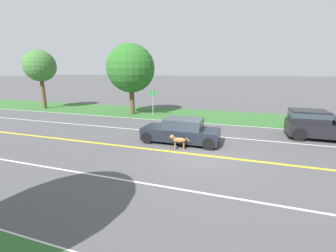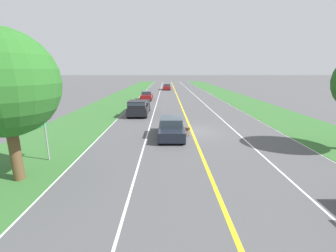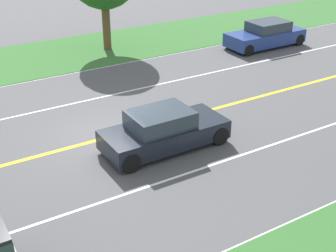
# 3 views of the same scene
# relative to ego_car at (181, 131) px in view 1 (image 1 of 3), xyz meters

# --- Properties ---
(ground_plane) EXTENTS (400.00, 400.00, 0.00)m
(ground_plane) POSITION_rel_ego_car_xyz_m (-1.69, -1.30, -0.65)
(ground_plane) COLOR #4C4C4F
(centre_divider_line) EXTENTS (0.18, 160.00, 0.01)m
(centre_divider_line) POSITION_rel_ego_car_xyz_m (-1.69, -1.30, -0.65)
(centre_divider_line) COLOR yellow
(centre_divider_line) RESTS_ON ground
(lane_edge_line_right) EXTENTS (0.14, 160.00, 0.01)m
(lane_edge_line_right) POSITION_rel_ego_car_xyz_m (5.31, -1.30, -0.65)
(lane_edge_line_right) COLOR white
(lane_edge_line_right) RESTS_ON ground
(lane_dash_same_dir) EXTENTS (0.10, 160.00, 0.01)m
(lane_dash_same_dir) POSITION_rel_ego_car_xyz_m (1.81, -1.30, -0.65)
(lane_dash_same_dir) COLOR white
(lane_dash_same_dir) RESTS_ON ground
(lane_dash_oncoming) EXTENTS (0.10, 160.00, 0.01)m
(lane_dash_oncoming) POSITION_rel_ego_car_xyz_m (-5.19, -1.30, -0.65)
(lane_dash_oncoming) COLOR white
(lane_dash_oncoming) RESTS_ON ground
(grass_verge_right) EXTENTS (6.00, 160.00, 0.03)m
(grass_verge_right) POSITION_rel_ego_car_xyz_m (8.31, -1.30, -0.64)
(grass_verge_right) COLOR #33662D
(grass_verge_right) RESTS_ON ground
(ego_car) EXTENTS (1.83, 4.34, 1.41)m
(ego_car) POSITION_rel_ego_car_xyz_m (0.00, 0.00, 0.00)
(ego_car) COLOR black
(ego_car) RESTS_ON ground
(dog) EXTENTS (0.41, 1.14, 0.80)m
(dog) POSITION_rel_ego_car_xyz_m (-1.21, -0.14, -0.15)
(dog) COLOR olive
(dog) RESTS_ON ground
(pickup_truck) EXTENTS (2.07, 5.25, 1.72)m
(pickup_truck) POSITION_rel_ego_car_xyz_m (3.36, -8.36, 0.23)
(pickup_truck) COLOR black
(pickup_truck) RESTS_ON ground
(roadside_tree_right_near) EXTENTS (4.39, 4.39, 6.46)m
(roadside_tree_right_near) POSITION_rel_ego_car_xyz_m (6.96, 6.70, 3.59)
(roadside_tree_right_near) COLOR brown
(roadside_tree_right_near) RESTS_ON ground
(roadside_tree_right_far) EXTENTS (3.25, 3.25, 6.18)m
(roadside_tree_right_far) POSITION_rel_ego_car_xyz_m (6.92, 17.36, 3.86)
(roadside_tree_right_far) COLOR brown
(roadside_tree_right_far) RESTS_ON ground
(street_sign) EXTENTS (0.11, 0.64, 2.35)m
(street_sign) POSITION_rel_ego_car_xyz_m (6.77, 4.49, 0.83)
(street_sign) COLOR gray
(street_sign) RESTS_ON ground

